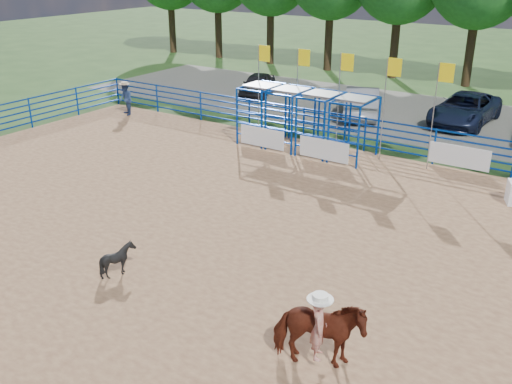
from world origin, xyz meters
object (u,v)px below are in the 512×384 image
calf (118,259)px  spectator_cowboy (126,99)px  car_c (465,109)px  car_a (258,84)px  car_b (362,101)px  horse_and_rider (319,330)px

calf → spectator_cowboy: spectator_cowboy is taller
spectator_cowboy → car_c: bearing=28.4°
calf → car_a: (-8.58, 19.50, 0.19)m
calf → car_b: 18.52m
car_b → car_c: car_b is taller
spectator_cowboy → car_b: (10.43, 6.69, -0.09)m
spectator_cowboy → car_a: (3.19, 7.72, -0.23)m
horse_and_rider → car_c: 20.51m
spectator_cowboy → car_c: spectator_cowboy is taller
calf → car_a: bearing=-2.9°
horse_and_rider → car_a: size_ratio=0.63×
calf → spectator_cowboy: 16.66m
car_c → car_b: bearing=-159.8°
car_a → car_c: car_c is taller
car_a → car_b: bearing=-26.0°
car_a → horse_and_rider: bearing=-71.4°
car_b → calf: bearing=72.4°
calf → car_c: bearing=-36.6°
calf → car_a: size_ratio=0.24×
calf → car_b: car_b is taller
horse_and_rider → calf: 6.10m
car_a → car_b: car_b is taller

